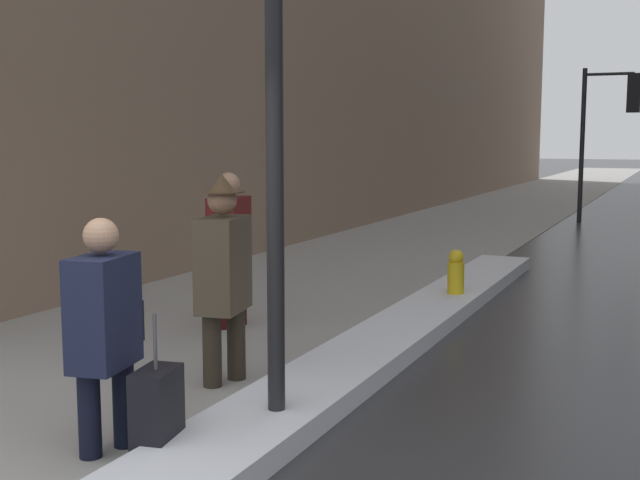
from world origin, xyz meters
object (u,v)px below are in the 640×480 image
object	(u,v)px
rolling_suitcase	(157,415)
traffic_light_near	(614,111)
pedestrian_in_fedora	(223,271)
pedestrian_trailing	(229,242)
pedestrian_nearside	(105,325)
fire_hydrant	(456,279)

from	to	relation	value
rolling_suitcase	traffic_light_near	bearing A→B (deg)	164.95
pedestrian_in_fedora	pedestrian_trailing	distance (m)	2.00
pedestrian_trailing	rolling_suitcase	bearing A→B (deg)	13.22
pedestrian_trailing	pedestrian_in_fedora	bearing A→B (deg)	19.09
pedestrian_trailing	pedestrian_nearside	bearing A→B (deg)	7.44
pedestrian_nearside	pedestrian_in_fedora	size ratio (longest dim) A/B	0.88
pedestrian_nearside	pedestrian_in_fedora	xyz separation A→B (m)	(-0.08, 1.57, 0.10)
pedestrian_trailing	rolling_suitcase	distance (m)	3.66
pedestrian_trailing	fire_hydrant	distance (m)	2.86
rolling_suitcase	fire_hydrant	bearing A→B (deg)	164.46
pedestrian_in_fedora	rolling_suitcase	size ratio (longest dim) A/B	1.83
rolling_suitcase	pedestrian_nearside	bearing A→B (deg)	-99.70
pedestrian_nearside	pedestrian_trailing	size ratio (longest dim) A/B	0.92
pedestrian_nearside	rolling_suitcase	size ratio (longest dim) A/B	1.61
pedestrian_nearside	traffic_light_near	bearing A→B (deg)	163.63
pedestrian_in_fedora	fire_hydrant	size ratio (longest dim) A/B	2.48
fire_hydrant	pedestrian_nearside	bearing A→B (deg)	-98.96
pedestrian_nearside	fire_hydrant	xyz separation A→B (m)	(0.84, 5.34, -0.50)
pedestrian_in_fedora	pedestrian_trailing	size ratio (longest dim) A/B	1.04
pedestrian_in_fedora	pedestrian_trailing	bearing A→B (deg)	-160.91
traffic_light_near	rolling_suitcase	bearing A→B (deg)	-96.57
pedestrian_in_fedora	fire_hydrant	world-z (taller)	pedestrian_in_fedora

